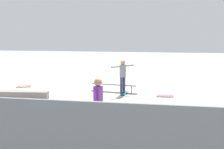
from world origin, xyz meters
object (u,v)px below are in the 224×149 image
(skater_main, at_px, (123,75))
(skateboard_main, at_px, (125,93))
(loose_skateboard_pink, at_px, (165,95))
(bystander_purple_shirt, at_px, (98,103))
(skate_ledge, at_px, (23,95))
(grind_rail, at_px, (114,89))
(loose_skateboard_orange, at_px, (24,86))

(skater_main, xyz_separation_m, skateboard_main, (-0.08, -0.13, -0.93))
(skateboard_main, height_order, loose_skateboard_pink, same)
(skater_main, bearing_deg, bystander_purple_shirt, 41.53)
(skate_ledge, relative_size, skater_main, 1.36)
(loose_skateboard_pink, bearing_deg, skate_ledge, -170.99)
(grind_rail, xyz_separation_m, skateboard_main, (-0.60, 0.30, -0.11))
(grind_rail, xyz_separation_m, bystander_purple_shirt, (-0.51, 5.82, 0.77))
(loose_skateboard_orange, bearing_deg, skateboard_main, -35.92)
(bystander_purple_shirt, height_order, loose_skateboard_pink, bystander_purple_shirt)
(loose_skateboard_orange, relative_size, loose_skateboard_pink, 0.99)
(loose_skateboard_pink, bearing_deg, skateboard_main, 169.02)
(skateboard_main, bearing_deg, bystander_purple_shirt, 6.44)
(grind_rail, height_order, skateboard_main, grind_rail)
(grind_rail, distance_m, loose_skateboard_pink, 2.61)
(skateboard_main, bearing_deg, loose_skateboard_pink, 90.94)
(grind_rail, xyz_separation_m, loose_skateboard_pink, (-2.56, 0.52, -0.11))
(skateboard_main, xyz_separation_m, bystander_purple_shirt, (0.09, 5.52, 0.89))
(bystander_purple_shirt, distance_m, loose_skateboard_orange, 8.57)
(skater_main, relative_size, skateboard_main, 2.11)
(skateboard_main, distance_m, bystander_purple_shirt, 5.59)
(bystander_purple_shirt, xyz_separation_m, loose_skateboard_orange, (5.68, -6.36, -0.89))
(bystander_purple_shirt, bearing_deg, skate_ledge, -112.32)
(skate_ledge, bearing_deg, loose_skateboard_orange, -63.73)
(grind_rail, relative_size, skater_main, 1.44)
(skater_main, height_order, loose_skateboard_orange, skater_main)
(grind_rail, bearing_deg, skateboard_main, 162.62)
(grind_rail, relative_size, skate_ledge, 1.06)
(skater_main, distance_m, loose_skateboard_pink, 2.24)
(skater_main, bearing_deg, loose_skateboard_pink, 129.18)
(bystander_purple_shirt, bearing_deg, loose_skateboard_orange, -120.06)
(skate_ledge, bearing_deg, grind_rail, -151.88)
(skateboard_main, relative_size, bystander_purple_shirt, 0.48)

